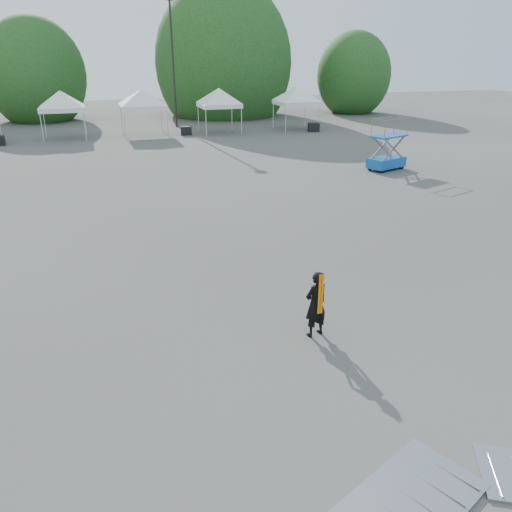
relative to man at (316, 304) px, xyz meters
name	(u,v)px	position (x,y,z in m)	size (l,w,h in m)	color
ground	(271,297)	(-0.29, 2.04, -0.77)	(120.00, 120.00, 0.00)	#474442
light_pole_east	(173,56)	(2.71, 34.04, 4.75)	(0.60, 0.25, 9.80)	black
tree_mid_w	(36,75)	(-8.29, 42.04, 3.16)	(4.16, 4.16, 6.33)	#382314
tree_mid_e	(224,63)	(8.71, 41.04, 4.07)	(5.12, 5.12, 7.79)	#382314
tree_far_e	(354,75)	(21.71, 39.04, 2.86)	(3.84, 3.84, 5.84)	#382314
tent_d	(60,95)	(-5.96, 30.47, 2.29)	(4.27, 4.27, 3.88)	silver
tent_e	(142,93)	(-0.34, 30.18, 2.29)	(4.59, 4.59, 3.88)	silver
tent_f	(219,92)	(5.31, 29.58, 2.29)	(4.14, 4.14, 3.88)	silver
tent_g	(297,90)	(11.63, 29.57, 2.29)	(4.29, 4.29, 3.88)	silver
man	(316,304)	(0.00, 0.00, 0.00)	(0.63, 0.50, 1.53)	black
scissor_lift	(388,144)	(10.59, 14.28, 0.58)	(2.29, 1.66, 2.67)	#0C479C
barrier_left	(404,507)	(-0.71, -4.58, -0.73)	(2.80, 2.15, 0.08)	#96989D
crate_mid	(186,131)	(2.66, 29.48, -0.45)	(0.81, 0.63, 0.63)	black
crate_east	(314,127)	(12.56, 28.09, -0.44)	(0.84, 0.65, 0.65)	black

